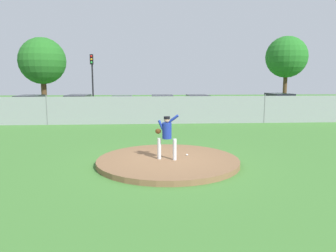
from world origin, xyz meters
TOP-DOWN VIEW (x-y plane):
  - ground_plane at (0.00, 6.00)m, footprint 80.00×80.00m
  - asphalt_strip at (0.00, 14.50)m, footprint 44.00×7.00m
  - pitchers_mound at (0.00, 0.00)m, footprint 5.00×5.00m
  - pitcher_youth at (-0.06, -0.10)m, footprint 0.82×0.32m
  - baseball at (0.72, 0.38)m, footprint 0.07×0.07m
  - chainlink_fence at (0.00, 10.00)m, footprint 35.58×0.07m
  - parked_car_teal at (9.84, 14.22)m, footprint 1.93×4.24m
  - parked_car_silver at (-9.63, 14.33)m, footprint 1.97×4.33m
  - parked_car_slate at (0.49, 14.20)m, footprint 1.92×4.23m
  - parked_car_champagne at (-2.68, 14.71)m, footprint 2.00×4.85m
  - parked_car_burgundy at (3.34, 14.65)m, footprint 1.87×4.06m
  - parked_car_white at (-6.10, 14.80)m, footprint 1.89×4.77m
  - traffic_cone_orange at (-8.10, 17.54)m, footprint 0.40×0.40m
  - traffic_light_near at (-5.63, 19.05)m, footprint 0.28×0.46m
  - tree_leaning_west at (-10.81, 21.74)m, footprint 4.49×4.49m
  - tree_bushy_near at (14.66, 24.38)m, footprint 4.52×4.52m

SIDE VIEW (x-z plane):
  - ground_plane at x=0.00m, z-range 0.00..0.00m
  - asphalt_strip at x=0.00m, z-range 0.00..0.01m
  - pitchers_mound at x=0.00m, z-range 0.00..0.18m
  - baseball at x=0.72m, z-range 0.18..0.26m
  - traffic_cone_orange at x=-8.10m, z-range -0.01..0.54m
  - parked_car_champagne at x=-2.68m, z-range -0.02..1.53m
  - parked_car_burgundy at x=3.34m, z-range -0.04..1.60m
  - parked_car_slate at x=0.49m, z-range -0.04..1.62m
  - parked_car_silver at x=-9.63m, z-range -0.04..1.64m
  - parked_car_white at x=-6.10m, z-range -0.04..1.64m
  - parked_car_teal at x=9.84m, z-range -0.05..1.72m
  - chainlink_fence at x=0.00m, z-range -0.05..1.86m
  - pitcher_youth at x=-0.06m, z-range 0.32..1.90m
  - traffic_light_near at x=-5.63m, z-range 0.92..5.99m
  - tree_leaning_west at x=-10.81m, z-range 1.16..8.02m
  - tree_bushy_near at x=14.66m, z-range 1.47..8.98m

